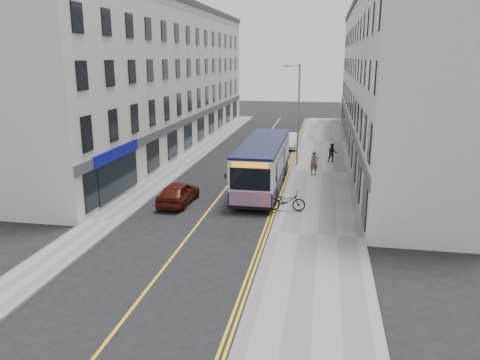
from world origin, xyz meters
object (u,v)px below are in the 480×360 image
at_px(car_maroon, 178,193).
at_px(bicycle, 286,201).
at_px(streetlamp, 297,111).
at_px(car_white, 291,141).
at_px(pedestrian_near, 314,163).
at_px(pedestrian_far, 332,153).
at_px(city_bus, 263,163).

bearing_deg(car_maroon, bicycle, 178.29).
relative_size(streetlamp, car_white, 1.90).
bearing_deg(car_white, bicycle, -82.73).
distance_m(pedestrian_near, pedestrian_far, 4.61).
xyz_separation_m(bicycle, car_maroon, (-6.46, 0.50, 0.00)).
distance_m(streetlamp, car_white, 8.61).
height_order(pedestrian_near, car_maroon, pedestrian_near).
bearing_deg(car_white, streetlamp, -79.08).
distance_m(city_bus, car_maroon, 6.29).
height_order(pedestrian_far, car_white, pedestrian_far).
bearing_deg(city_bus, car_maroon, -136.65).
bearing_deg(pedestrian_near, bicycle, -121.05).
bearing_deg(pedestrian_far, car_white, 114.76).
height_order(city_bus, car_maroon, city_bus).
height_order(streetlamp, car_maroon, streetlamp).
distance_m(city_bus, pedestrian_near, 5.17).
relative_size(city_bus, pedestrian_near, 6.24).
relative_size(pedestrian_far, car_white, 0.37).
bearing_deg(car_maroon, streetlamp, -116.12).
bearing_deg(car_white, pedestrian_near, -73.22).
distance_m(pedestrian_far, car_white, 7.49).
bearing_deg(pedestrian_far, car_maroon, -131.93).
relative_size(pedestrian_far, car_maroon, 0.39).
xyz_separation_m(pedestrian_far, car_maroon, (-9.10, -12.62, -0.22)).
xyz_separation_m(pedestrian_near, car_white, (-2.50, 10.83, -0.31)).
relative_size(streetlamp, bicycle, 3.72).
relative_size(pedestrian_near, car_white, 0.42).
xyz_separation_m(streetlamp, pedestrian_far, (2.87, 1.29, -3.48)).
distance_m(pedestrian_far, car_maroon, 15.56).
xyz_separation_m(city_bus, car_maroon, (-4.51, -4.26, -1.06)).
bearing_deg(streetlamp, car_maroon, -118.82).
xyz_separation_m(streetlamp, car_maroon, (-6.23, -11.32, -3.69)).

